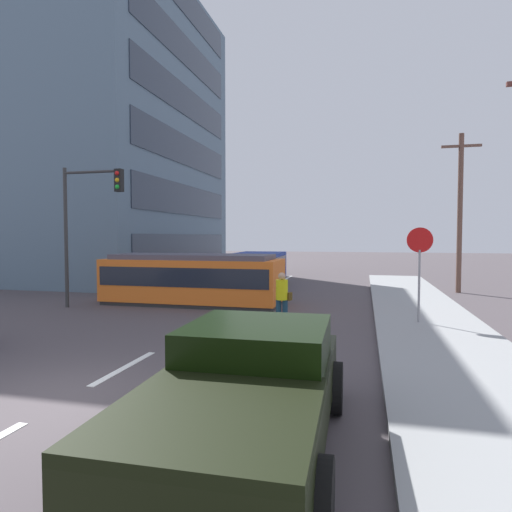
# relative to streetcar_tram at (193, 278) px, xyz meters

# --- Properties ---
(ground_plane) EXTENTS (120.00, 120.00, 0.00)m
(ground_plane) POSITION_rel_streetcar_tram_xyz_m (1.89, -0.39, -1.05)
(ground_plane) COLOR #4C4448
(sidewalk_curb_right) EXTENTS (3.20, 36.00, 0.14)m
(sidewalk_curb_right) POSITION_rel_streetcar_tram_xyz_m (8.69, -4.39, -0.98)
(sidewalk_curb_right) COLOR #969899
(sidewalk_curb_right) RESTS_ON ground
(lane_stripe_1) EXTENTS (0.16, 2.40, 0.01)m
(lane_stripe_1) POSITION_rel_streetcar_tram_xyz_m (1.89, -8.39, -1.04)
(lane_stripe_1) COLOR silver
(lane_stripe_1) RESTS_ON ground
(lane_stripe_2) EXTENTS (0.16, 2.40, 0.01)m
(lane_stripe_2) POSITION_rel_streetcar_tram_xyz_m (1.89, -4.39, -1.04)
(lane_stripe_2) COLOR silver
(lane_stripe_2) RESTS_ON ground
(lane_stripe_3) EXTENTS (0.16, 2.40, 0.01)m
(lane_stripe_3) POSITION_rel_streetcar_tram_xyz_m (1.89, 6.00, -1.04)
(lane_stripe_3) COLOR silver
(lane_stripe_3) RESTS_ON ground
(lane_stripe_4) EXTENTS (0.16, 2.40, 0.01)m
(lane_stripe_4) POSITION_rel_streetcar_tram_xyz_m (1.89, 12.00, -1.04)
(lane_stripe_4) COLOR silver
(lane_stripe_4) RESTS_ON ground
(corner_building) EXTENTS (15.32, 16.62, 19.20)m
(corner_building) POSITION_rel_streetcar_tram_xyz_m (-12.24, 10.31, 8.55)
(corner_building) COLOR slate
(corner_building) RESTS_ON ground
(streetcar_tram) EXTENTS (7.18, 2.56, 2.03)m
(streetcar_tram) POSITION_rel_streetcar_tram_xyz_m (0.00, 0.00, 0.00)
(streetcar_tram) COLOR orange
(streetcar_tram) RESTS_ON ground
(city_bus) EXTENTS (2.69, 5.52, 1.82)m
(city_bus) POSITION_rel_streetcar_tram_xyz_m (1.03, 6.60, -0.00)
(city_bus) COLOR #233B98
(city_bus) RESTS_ON ground
(pedestrian_crossing) EXTENTS (0.48, 0.36, 1.67)m
(pedestrian_crossing) POSITION_rel_streetcar_tram_xyz_m (4.36, -3.68, -0.10)
(pedestrian_crossing) COLOR #193A4D
(pedestrian_crossing) RESTS_ON ground
(pickup_truck_parked) EXTENTS (2.36, 5.04, 1.55)m
(pickup_truck_parked) POSITION_rel_streetcar_tram_xyz_m (5.33, -11.17, -0.25)
(pickup_truck_parked) COLOR black
(pickup_truck_parked) RESTS_ON ground
(stop_sign) EXTENTS (0.76, 0.07, 2.88)m
(stop_sign) POSITION_rel_streetcar_tram_xyz_m (8.37, -2.49, 1.15)
(stop_sign) COLOR gray
(stop_sign) RESTS_ON sidewalk_curb_right
(traffic_light_mast) EXTENTS (2.53, 0.33, 5.37)m
(traffic_light_mast) POSITION_rel_streetcar_tram_xyz_m (-3.47, -1.97, 2.67)
(traffic_light_mast) COLOR #333333
(traffic_light_mast) RESTS_ON ground
(utility_pole_mid) EXTENTS (1.80, 0.24, 7.68)m
(utility_pole_mid) POSITION_rel_streetcar_tram_xyz_m (11.22, 6.42, 2.97)
(utility_pole_mid) COLOR brown
(utility_pole_mid) RESTS_ON ground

